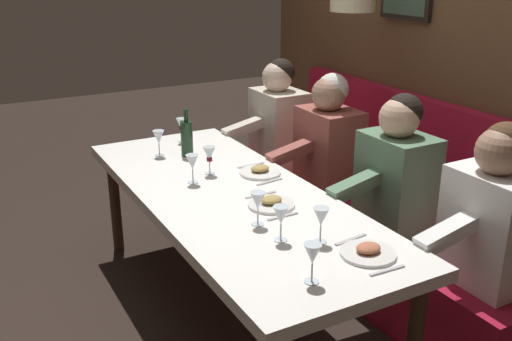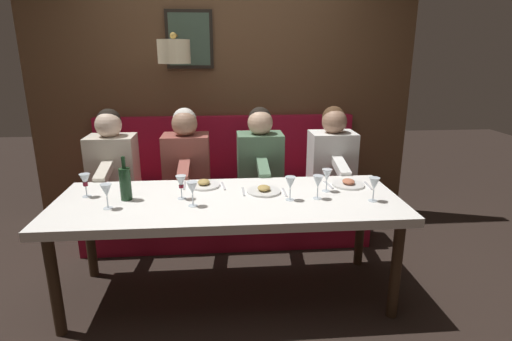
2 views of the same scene
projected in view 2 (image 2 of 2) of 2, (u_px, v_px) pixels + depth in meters
The scene contains 20 objects.
ground_plane at pixel (230, 293), 2.99m from camera, with size 12.00×12.00×0.00m, color black.
dining_table at pixel (229, 207), 2.80m from camera, with size 0.90×2.34×0.74m.
banquette_bench at pixel (228, 217), 3.78m from camera, with size 0.52×2.54×0.45m, color maroon.
back_wall_panel at pixel (224, 87), 4.00m from camera, with size 0.59×3.74×2.90m.
diner_nearest at pixel (332, 154), 3.68m from camera, with size 0.60×0.40×0.79m.
diner_near at pixel (260, 155), 3.63m from camera, with size 0.60×0.40×0.79m.
diner_middle at pixel (186, 157), 3.58m from camera, with size 0.60×0.40×0.79m.
diner_far at pixel (112, 158), 3.52m from camera, with size 0.60×0.40×0.79m.
place_setting_0 at pixel (348, 184), 3.04m from camera, with size 0.24×0.32×0.05m.
place_setting_1 at pixel (204, 184), 3.03m from camera, with size 0.24×0.32×0.05m.
place_setting_2 at pixel (264, 190), 2.90m from camera, with size 0.24×0.31×0.05m.
wine_glass_0 at pixel (318, 182), 2.75m from camera, with size 0.07×0.07×0.16m.
wine_glass_1 at pixel (181, 183), 2.75m from camera, with size 0.07×0.07×0.16m.
wine_glass_2 at pixel (327, 176), 2.89m from camera, with size 0.07×0.07×0.16m.
wine_glass_3 at pixel (85, 181), 2.79m from camera, with size 0.07×0.07×0.16m.
wine_glass_4 at pixel (290, 183), 2.72m from camera, with size 0.07×0.07×0.16m.
wine_glass_5 at pixel (106, 191), 2.58m from camera, with size 0.07×0.07×0.16m.
wine_glass_6 at pixel (192, 189), 2.62m from camera, with size 0.07×0.07×0.16m.
wine_glass_7 at pixel (374, 184), 2.70m from camera, with size 0.07×0.07×0.16m.
wine_bottle at pixel (125, 183), 2.73m from camera, with size 0.08×0.08×0.30m.
Camera 2 is at (-2.62, 0.03, 1.71)m, focal length 28.68 mm.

